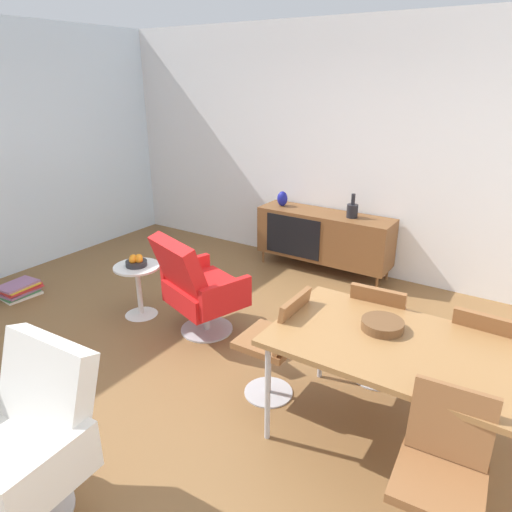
# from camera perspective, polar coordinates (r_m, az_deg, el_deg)

# --- Properties ---
(ground_plane) EXTENTS (8.32, 8.32, 0.00)m
(ground_plane) POSITION_cam_1_polar(r_m,az_deg,el_deg) (3.87, -5.57, -13.38)
(ground_plane) COLOR brown
(wall_back) EXTENTS (6.80, 0.12, 2.80)m
(wall_back) POSITION_cam_1_polar(r_m,az_deg,el_deg) (5.50, 11.32, 12.63)
(wall_back) COLOR white
(wall_back) RESTS_ON ground_plane
(sideboard) EXTENTS (1.60, 0.45, 0.72)m
(sideboard) POSITION_cam_1_polar(r_m,az_deg,el_deg) (5.50, 8.38, 2.48)
(sideboard) COLOR brown
(sideboard) RESTS_ON ground_plane
(vase_cobalt) EXTENTS (0.13, 0.13, 0.27)m
(vase_cobalt) POSITION_cam_1_polar(r_m,az_deg,el_deg) (5.27, 11.84, 5.60)
(vase_cobalt) COLOR black
(vase_cobalt) RESTS_ON sideboard
(vase_sculptural_dark) EXTENTS (0.13, 0.13, 0.18)m
(vase_sculptural_dark) POSITION_cam_1_polar(r_m,az_deg,el_deg) (5.65, 3.28, 7.10)
(vase_sculptural_dark) COLOR navy
(vase_sculptural_dark) RESTS_ON sideboard
(dining_table) EXTENTS (1.60, 0.90, 0.74)m
(dining_table) POSITION_cam_1_polar(r_m,az_deg,el_deg) (2.89, 18.25, -11.20)
(dining_table) COLOR olive
(dining_table) RESTS_ON ground_plane
(wooden_bowl_on_table) EXTENTS (0.26, 0.26, 0.06)m
(wooden_bowl_on_table) POSITION_cam_1_polar(r_m,az_deg,el_deg) (2.98, 15.39, -8.22)
(wooden_bowl_on_table) COLOR brown
(wooden_bowl_on_table) RESTS_ON dining_table
(dining_chair_front_right) EXTENTS (0.43, 0.45, 0.86)m
(dining_chair_front_right) POSITION_cam_1_polar(r_m,az_deg,el_deg) (2.55, 21.94, -23.48)
(dining_chair_front_right) COLOR brown
(dining_chair_front_right) RESTS_ON ground_plane
(dining_chair_near_window) EXTENTS (0.43, 0.40, 0.86)m
(dining_chair_near_window) POSITION_cam_1_polar(r_m,az_deg,el_deg) (3.29, 2.56, -10.45)
(dining_chair_near_window) COLOR brown
(dining_chair_near_window) RESTS_ON ground_plane
(dining_chair_back_right) EXTENTS (0.41, 0.43, 0.86)m
(dining_chair_back_right) POSITION_cam_1_polar(r_m,az_deg,el_deg) (3.45, 26.06, -11.25)
(dining_chair_back_right) COLOR brown
(dining_chair_back_right) RESTS_ON ground_plane
(dining_chair_back_left) EXTENTS (0.43, 0.45, 0.86)m
(dining_chair_back_left) POSITION_cam_1_polar(r_m,az_deg,el_deg) (3.55, 14.94, -8.65)
(dining_chair_back_left) COLOR brown
(dining_chair_back_left) RESTS_ON ground_plane
(lounge_chair_red) EXTENTS (0.84, 0.81, 0.95)m
(lounge_chair_red) POSITION_cam_1_polar(r_m,az_deg,el_deg) (4.12, -7.16, -3.73)
(lounge_chair_red) COLOR red
(lounge_chair_red) RESTS_ON ground_plane
(armchair_black_shell) EXTENTS (0.74, 0.68, 0.95)m
(armchair_black_shell) POSITION_cam_1_polar(r_m,az_deg,el_deg) (2.81, -26.77, -19.49)
(armchair_black_shell) COLOR silver
(armchair_black_shell) RESTS_ON ground_plane
(side_table_round) EXTENTS (0.44, 0.44, 0.52)m
(side_table_round) POSITION_cam_1_polar(r_m,az_deg,el_deg) (4.60, -14.33, -3.46)
(side_table_round) COLOR white
(side_table_round) RESTS_ON ground_plane
(fruit_bowl) EXTENTS (0.20, 0.20, 0.11)m
(fruit_bowl) POSITION_cam_1_polar(r_m,az_deg,el_deg) (4.50, -14.61, -0.67)
(fruit_bowl) COLOR #262628
(fruit_bowl) RESTS_ON side_table_round
(magazine_stack) EXTENTS (0.31, 0.42, 0.15)m
(magazine_stack) POSITION_cam_1_polar(r_m,az_deg,el_deg) (5.53, -27.25, -3.75)
(magazine_stack) COLOR silver
(magazine_stack) RESTS_ON ground_plane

